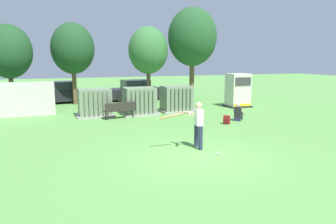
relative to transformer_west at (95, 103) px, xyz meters
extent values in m
plane|color=#5B9947|center=(2.26, -9.12, -0.79)|extent=(96.00, 96.00, 0.00)
cube|color=beige|center=(-4.54, 1.38, 0.21)|extent=(4.80, 0.12, 2.00)
cube|color=#9E9B93|center=(0.00, 0.01, -0.73)|extent=(2.10, 1.70, 0.12)
cube|color=gray|center=(0.00, 0.01, 0.08)|extent=(1.80, 1.40, 1.50)
cube|color=#63755B|center=(-0.64, -0.75, 0.08)|extent=(0.06, 0.12, 1.27)
cube|color=#63755B|center=(-0.38, -0.75, 0.08)|extent=(0.06, 0.12, 1.27)
cube|color=#63755B|center=(-0.13, -0.75, 0.08)|extent=(0.06, 0.12, 1.27)
cube|color=#63755B|center=(0.13, -0.75, 0.08)|extent=(0.06, 0.12, 1.27)
cube|color=#63755B|center=(0.38, -0.75, 0.08)|extent=(0.06, 0.12, 1.27)
cube|color=#63755B|center=(0.64, -0.75, 0.08)|extent=(0.06, 0.12, 1.27)
cube|color=#9E9B93|center=(2.61, -0.24, -0.73)|extent=(2.10, 1.70, 0.12)
cube|color=gray|center=(2.61, -0.24, 0.08)|extent=(1.80, 1.40, 1.50)
cube|color=#63755B|center=(1.97, -1.00, 0.08)|extent=(0.06, 0.12, 1.27)
cube|color=#63755B|center=(2.22, -1.00, 0.08)|extent=(0.06, 0.12, 1.27)
cube|color=#63755B|center=(2.48, -1.00, 0.08)|extent=(0.06, 0.12, 1.27)
cube|color=#63755B|center=(2.73, -1.00, 0.08)|extent=(0.06, 0.12, 1.27)
cube|color=#63755B|center=(2.99, -1.00, 0.08)|extent=(0.06, 0.12, 1.27)
cube|color=#63755B|center=(3.24, -1.00, 0.08)|extent=(0.06, 0.12, 1.27)
cube|color=#9E9B93|center=(5.10, 0.00, -0.73)|extent=(2.10, 1.70, 0.12)
cube|color=gray|center=(5.10, 0.00, 0.08)|extent=(1.80, 1.40, 1.50)
cube|color=#63755B|center=(4.46, -0.76, 0.08)|extent=(0.06, 0.12, 1.27)
cube|color=#63755B|center=(4.72, -0.76, 0.08)|extent=(0.06, 0.12, 1.27)
cube|color=#63755B|center=(4.97, -0.76, 0.08)|extent=(0.06, 0.12, 1.27)
cube|color=#63755B|center=(5.23, -0.76, 0.08)|extent=(0.06, 0.12, 1.27)
cube|color=#63755B|center=(5.48, -0.76, 0.08)|extent=(0.06, 0.12, 1.27)
cube|color=#63755B|center=(5.74, -0.76, 0.08)|extent=(0.06, 0.12, 1.27)
cube|color=#262626|center=(9.81, 0.38, -0.74)|extent=(1.60, 1.40, 0.10)
cube|color=beige|center=(9.81, 0.38, 0.41)|extent=(1.40, 1.20, 2.20)
cube|color=#383838|center=(9.81, -0.24, 1.02)|extent=(1.19, 0.04, 0.55)
cube|color=yellow|center=(9.81, -0.24, -0.59)|extent=(1.33, 0.04, 0.16)
cube|color=#2D2823|center=(1.21, -1.12, -0.34)|extent=(1.84, 0.71, 0.05)
cube|color=#2D2823|center=(1.24, -1.30, -0.09)|extent=(1.78, 0.35, 0.44)
cylinder|color=#2D2823|center=(0.43, -1.12, -0.58)|extent=(0.06, 0.06, 0.42)
cylinder|color=#2D2823|center=(1.94, -0.85, -0.58)|extent=(0.06, 0.06, 0.42)
cylinder|color=#2D2823|center=(0.48, -1.39, -0.58)|extent=(0.06, 0.06, 0.42)
cylinder|color=#2D2823|center=(1.99, -1.13, -0.58)|extent=(0.06, 0.06, 0.42)
cylinder|color=#282D4C|center=(2.73, -8.35, -0.35)|extent=(0.16, 0.16, 0.88)
cylinder|color=#282D4C|center=(2.78, -7.87, -0.35)|extent=(0.16, 0.16, 0.88)
cube|color=white|center=(2.75, -8.11, 0.39)|extent=(0.28, 0.42, 0.60)
sphere|color=tan|center=(2.75, -8.11, 0.84)|extent=(0.23, 0.23, 0.23)
cylinder|color=tan|center=(2.37, -8.16, 0.55)|extent=(0.31, 0.53, 0.09)
cylinder|color=tan|center=(2.39, -7.98, 0.55)|extent=(0.21, 0.55, 0.09)
cylinder|color=#A5723F|center=(1.71, -8.00, 0.48)|extent=(0.85, 0.15, 0.21)
sphere|color=#A5723F|center=(2.13, -8.05, 0.55)|extent=(0.08, 0.08, 0.08)
sphere|color=white|center=(3.06, -9.09, -0.74)|extent=(0.09, 0.09, 0.09)
cube|color=#282D4C|center=(7.06, -4.02, -0.69)|extent=(0.41, 0.41, 0.20)
cube|color=#262628|center=(7.06, -4.02, -0.33)|extent=(0.41, 0.41, 0.52)
sphere|color=#DBAD89|center=(7.06, -4.02, 0.06)|extent=(0.22, 0.22, 0.22)
cylinder|color=#282D4C|center=(7.15, -3.80, -0.57)|extent=(0.42, 0.40, 0.13)
cylinder|color=#282D4C|center=(7.31, -3.64, -0.56)|extent=(0.30, 0.29, 0.46)
cylinder|color=#282D4C|center=(7.29, -3.94, -0.57)|extent=(0.42, 0.40, 0.13)
cylinder|color=#282D4C|center=(7.45, -3.79, -0.56)|extent=(0.30, 0.29, 0.46)
cylinder|color=#DBAD89|center=(7.06, -3.71, -0.37)|extent=(0.36, 0.34, 0.32)
cylinder|color=#DBAD89|center=(7.37, -4.04, -0.37)|extent=(0.36, 0.34, 0.32)
cube|color=maroon|center=(6.07, -4.55, -0.57)|extent=(0.36, 0.37, 0.44)
cube|color=maroon|center=(5.98, -4.64, -0.63)|extent=(0.20, 0.20, 0.22)
cylinder|color=brown|center=(-4.71, 4.07, 0.37)|extent=(0.29, 0.29, 2.32)
ellipsoid|color=#1E4723|center=(-4.71, 4.07, 2.98)|extent=(2.86, 2.86, 3.40)
cylinder|color=brown|center=(-0.70, 5.61, 0.46)|extent=(0.31, 0.31, 2.49)
ellipsoid|color=#1E4723|center=(-0.70, 5.61, 3.25)|extent=(3.07, 3.07, 3.64)
cylinder|color=brown|center=(4.77, 5.02, 0.43)|extent=(0.30, 0.30, 2.43)
ellipsoid|color=#387038|center=(4.77, 5.02, 3.16)|extent=(2.99, 2.99, 3.56)
cylinder|color=brown|center=(8.23, 4.61, 0.75)|extent=(0.38, 0.38, 3.08)
ellipsoid|color=#235128|center=(8.23, 4.61, 4.20)|extent=(3.79, 3.79, 4.50)
cube|color=black|center=(-1.92, 6.63, -0.21)|extent=(4.39, 2.25, 0.80)
cube|color=#262B33|center=(-1.77, 6.65, 0.51)|extent=(2.29, 1.83, 0.64)
cylinder|color=black|center=(-3.10, 5.61, -0.47)|extent=(0.66, 0.30, 0.64)
cylinder|color=black|center=(-3.32, 7.30, -0.47)|extent=(0.66, 0.30, 0.64)
cylinder|color=black|center=(-0.52, 5.96, -0.47)|extent=(0.66, 0.30, 0.64)
cylinder|color=black|center=(-0.74, 7.64, -0.47)|extent=(0.66, 0.30, 0.64)
cube|color=black|center=(3.94, 6.43, -0.21)|extent=(4.30, 1.95, 0.80)
cube|color=#262B33|center=(4.09, 6.44, 0.51)|extent=(2.19, 1.69, 0.64)
cylinder|color=black|center=(2.69, 5.50, -0.47)|extent=(0.65, 0.26, 0.64)
cylinder|color=black|center=(2.59, 7.20, -0.47)|extent=(0.65, 0.26, 0.64)
cylinder|color=black|center=(5.29, 5.66, -0.47)|extent=(0.65, 0.26, 0.64)
cylinder|color=black|center=(5.18, 7.36, -0.47)|extent=(0.65, 0.26, 0.64)
camera|label=1|loc=(-2.34, -18.69, 2.55)|focal=34.25mm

